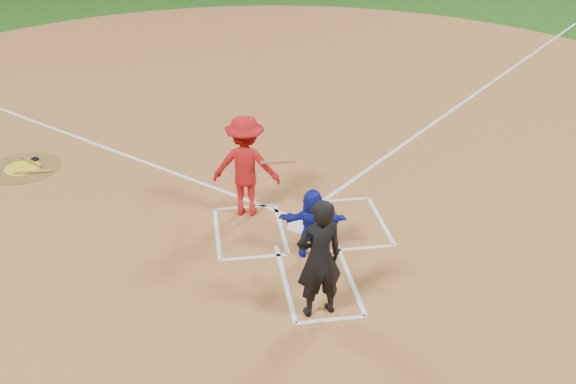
{
  "coord_description": "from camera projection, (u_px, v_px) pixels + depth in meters",
  "views": [
    {
      "loc": [
        -1.82,
        -10.37,
        6.38
      ],
      "look_at": [
        -0.3,
        -0.4,
        1.0
      ],
      "focal_mm": 40.0,
      "sensor_mm": 36.0,
      "label": 1
    }
  ],
  "objects": [
    {
      "name": "umpire",
      "position": [
        319.0,
        259.0,
        9.55
      ],
      "size": [
        0.8,
        0.6,
        1.99
      ],
      "primitive_type": "imported",
      "rotation": [
        0.0,
        0.0,
        3.33
      ],
      "color": "black",
      "rests_on": "home_plate_dirt"
    },
    {
      "name": "on_deck_circle",
      "position": [
        22.0,
        168.0,
        14.54
      ],
      "size": [
        1.7,
        1.7,
        0.01
      ],
      "primitive_type": "cylinder",
      "color": "brown",
      "rests_on": "home_plate_dirt"
    },
    {
      "name": "home_plate_dirt",
      "position": [
        264.0,
        115.0,
        17.52
      ],
      "size": [
        28.0,
        28.0,
        0.01
      ],
      "primitive_type": "cylinder",
      "color": "#9B6032",
      "rests_on": "ground"
    },
    {
      "name": "chalk_markings",
      "position": [
        267.0,
        124.0,
        16.9
      ],
      "size": [
        28.35,
        17.32,
        0.01
      ],
      "color": "white",
      "rests_on": "home_plate_dirt"
    },
    {
      "name": "home_plate",
      "position": [
        300.0,
        226.0,
        12.28
      ],
      "size": [
        0.6,
        0.6,
        0.02
      ],
      "primitive_type": "cylinder",
      "rotation": [
        0.0,
        0.0,
        3.14
      ],
      "color": "white",
      "rests_on": "home_plate_dirt"
    },
    {
      "name": "on_deck_bat_a",
      "position": [
        31.0,
        162.0,
        14.76
      ],
      "size": [
        0.6,
        0.68,
        0.06
      ],
      "primitive_type": "cylinder",
      "rotation": [
        1.57,
        0.0,
        0.71
      ],
      "color": "olive",
      "rests_on": "on_deck_circle"
    },
    {
      "name": "on_deck_bat_c",
      "position": [
        33.0,
        171.0,
        14.3
      ],
      "size": [
        0.84,
        0.08,
        0.06
      ],
      "primitive_type": "cylinder",
      "rotation": [
        1.57,
        0.0,
        1.55
      ],
      "color": "olive",
      "rests_on": "on_deck_circle"
    },
    {
      "name": "batter_at_plate",
      "position": [
        246.0,
        166.0,
        12.3
      ],
      "size": [
        1.7,
        1.06,
        2.03
      ],
      "color": "red",
      "rests_on": "home_plate_dirt"
    },
    {
      "name": "bat_weight_donut",
      "position": [
        35.0,
        159.0,
        14.9
      ],
      "size": [
        0.19,
        0.19,
        0.05
      ],
      "primitive_type": "torus",
      "color": "black",
      "rests_on": "on_deck_circle"
    },
    {
      "name": "catcher",
      "position": [
        312.0,
        223.0,
        11.13
      ],
      "size": [
        1.25,
        0.6,
        1.29
      ],
      "primitive_type": "imported",
      "rotation": [
        0.0,
        0.0,
        2.95
      ],
      "color": "#1522AA",
      "rests_on": "home_plate_dirt"
    },
    {
      "name": "ground",
      "position": [
        300.0,
        227.0,
        12.29
      ],
      "size": [
        120.0,
        120.0,
        0.0
      ],
      "primitive_type": "plane",
      "color": "#1A4912",
      "rests_on": "ground"
    },
    {
      "name": "on_deck_logo",
      "position": [
        22.0,
        168.0,
        14.54
      ],
      "size": [
        0.8,
        0.8,
        0.0
      ],
      "primitive_type": "cylinder",
      "color": "yellow",
      "rests_on": "on_deck_circle"
    }
  ]
}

